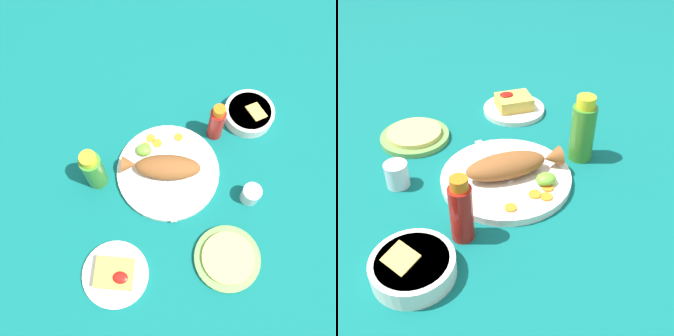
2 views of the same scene
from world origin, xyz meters
TOP-DOWN VIEW (x-y plane):
  - ground_plane at (0.00, 0.00)m, footprint 4.00×4.00m
  - main_plate at (0.00, 0.00)m, footprint 0.30×0.30m
  - fried_fish at (-0.01, -0.00)m, footprint 0.23×0.08m
  - fork_near at (0.02, -0.08)m, footprint 0.05×0.18m
  - fork_far at (-0.03, -0.07)m, footprint 0.09×0.17m
  - carrot_slice_near at (0.02, 0.11)m, footprint 0.03×0.03m
  - carrot_slice_mid at (-0.06, 0.10)m, footprint 0.03×0.03m
  - carrot_slice_far at (-0.04, 0.09)m, footprint 0.03×0.03m
  - carrot_slice_extra at (-0.07, 0.07)m, footprint 0.03×0.03m
  - lime_wedge_main at (-0.08, 0.06)m, footprint 0.05×0.04m
  - hot_sauce_bottle_red at (0.13, 0.14)m, footprint 0.05×0.05m
  - hot_sauce_bottle_green at (-0.20, -0.04)m, footprint 0.06×0.06m
  - salt_cup at (0.24, -0.06)m, footprint 0.05×0.05m
  - side_plate_fries at (-0.12, -0.31)m, footprint 0.18×0.18m
  - fries_pile at (-0.12, -0.31)m, footprint 0.10×0.08m
  - guacamole_bowl at (0.24, 0.21)m, footprint 0.16×0.16m
  - tortilla_plate at (0.18, -0.24)m, footprint 0.18×0.18m
  - tortilla_stack at (0.18, -0.24)m, footprint 0.14×0.14m

SIDE VIEW (x-z plane):
  - ground_plane at x=0.00m, z-range 0.00..0.00m
  - side_plate_fries at x=-0.12m, z-range 0.00..0.01m
  - tortilla_plate at x=0.18m, z-range 0.00..0.01m
  - main_plate at x=0.00m, z-range 0.00..0.02m
  - fork_near at x=0.02m, z-range 0.02..0.02m
  - fork_far at x=-0.03m, z-range 0.02..0.02m
  - carrot_slice_near at x=0.02m, z-range 0.02..0.02m
  - carrot_slice_mid at x=-0.06m, z-range 0.02..0.02m
  - carrot_slice_far at x=-0.04m, z-range 0.02..0.02m
  - carrot_slice_extra at x=-0.07m, z-range 0.02..0.02m
  - tortilla_stack at x=0.18m, z-range 0.01..0.03m
  - guacamole_bowl at x=0.24m, z-range 0.00..0.05m
  - salt_cup at x=0.24m, z-range 0.00..0.06m
  - lime_wedge_main at x=-0.08m, z-range 0.02..0.04m
  - fries_pile at x=-0.12m, z-range 0.01..0.05m
  - fried_fish at x=-0.01m, z-range 0.02..0.07m
  - hot_sauce_bottle_red at x=0.13m, z-range 0.00..0.14m
  - hot_sauce_bottle_green at x=-0.20m, z-range -0.01..0.16m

